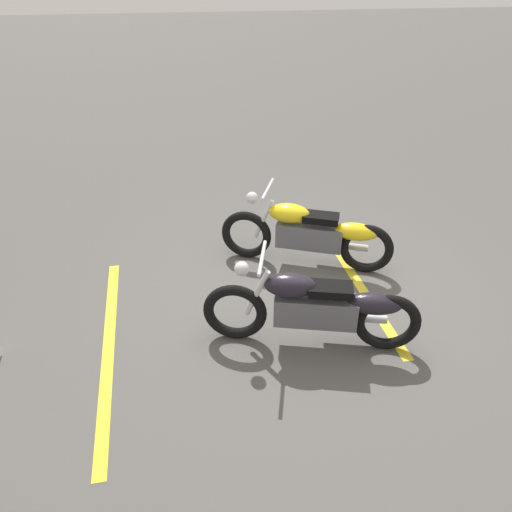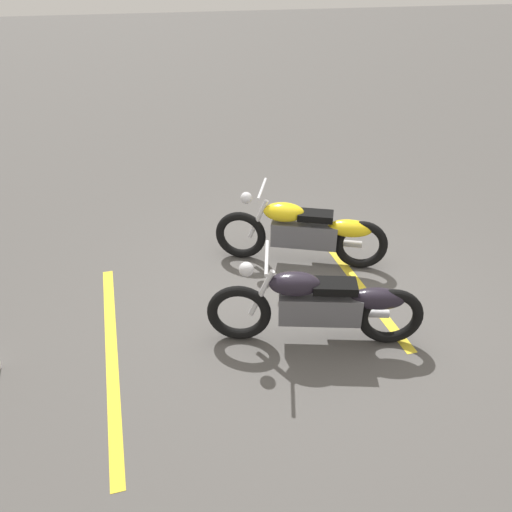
% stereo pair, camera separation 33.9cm
% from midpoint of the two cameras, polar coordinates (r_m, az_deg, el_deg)
% --- Properties ---
extents(ground_plane, '(60.00, 60.00, 0.00)m').
position_cam_midpoint_polar(ground_plane, '(6.12, 7.90, -4.73)').
color(ground_plane, '#514F4C').
extents(motorcycle_bright_foreground, '(2.11, 0.95, 1.04)m').
position_cam_midpoint_polar(motorcycle_bright_foreground, '(6.50, 7.59, 2.52)').
color(motorcycle_bright_foreground, black).
rests_on(motorcycle_bright_foreground, ground).
extents(motorcycle_dark_foreground, '(2.19, 0.77, 1.04)m').
position_cam_midpoint_polar(motorcycle_dark_foreground, '(5.21, 8.69, -5.79)').
color(motorcycle_dark_foreground, black).
rests_on(motorcycle_dark_foreground, ground).
extents(parking_stripe_near, '(0.28, 3.20, 0.01)m').
position_cam_midpoint_polar(parking_stripe_near, '(6.61, 12.29, -2.10)').
color(parking_stripe_near, yellow).
rests_on(parking_stripe_near, ground).
extents(parking_stripe_mid, '(0.28, 3.20, 0.01)m').
position_cam_midpoint_polar(parking_stripe_mid, '(5.56, -14.57, -9.92)').
color(parking_stripe_mid, yellow).
rests_on(parking_stripe_mid, ground).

